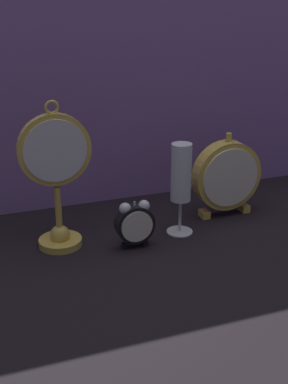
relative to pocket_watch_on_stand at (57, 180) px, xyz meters
The scene contains 6 objects.
ground_plane 0.27m from the pocket_watch_on_stand, 28.79° to the right, with size 4.00×4.00×0.00m, color black.
fabric_backdrop_drape 0.33m from the pocket_watch_on_stand, 49.55° to the left, with size 1.74×0.01×0.62m, color #8460A8.
pocket_watch_on_stand is the anchor object (origin of this frame).
alarm_clock_twin_bell 0.19m from the pocket_watch_on_stand, 22.34° to the right, with size 0.09×0.03×0.11m.
mantel_clock_silver 0.43m from the pocket_watch_on_stand, ahead, with size 0.17×0.04×0.21m.
champagne_flute 0.28m from the pocket_watch_on_stand, ahead, with size 0.06×0.06×0.22m.
Camera 1 is at (-0.38, -0.96, 0.55)m, focal length 50.00 mm.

